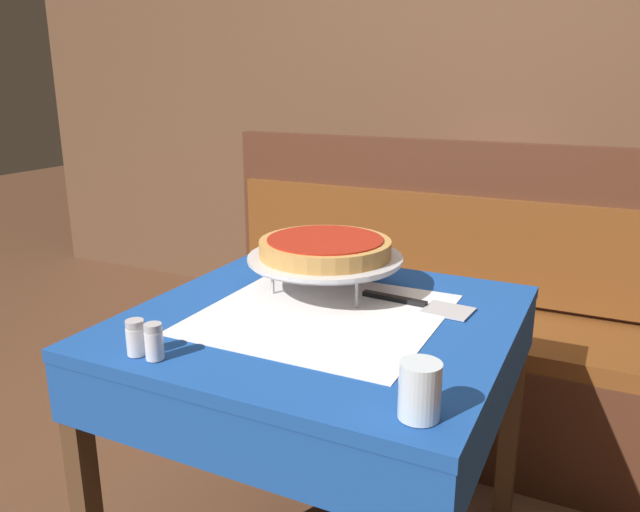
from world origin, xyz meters
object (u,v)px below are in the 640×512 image
dining_table_front (322,352)px  pepper_shaker (154,342)px  water_glass_near (420,390)px  dining_table_rear (483,226)px  pizza_server (421,304)px  deep_dish_pizza (325,247)px  salt_shaker (136,338)px  condiment_caddy (504,196)px  booth_bench (410,344)px  pizza_pan_stand (325,259)px

dining_table_front → pepper_shaker: pepper_shaker is taller
water_glass_near → pepper_shaker: size_ratio=1.31×
dining_table_rear → water_glass_near: water_glass_near is taller
dining_table_rear → pizza_server: size_ratio=2.62×
pizza_server → deep_dish_pizza: bearing=-177.2°
pizza_server → pepper_shaker: (-0.39, -0.52, 0.03)m
dining_table_front → salt_shaker: bearing=-122.9°
water_glass_near → condiment_caddy: size_ratio=0.66×
condiment_caddy → pizza_server: bearing=-87.9°
booth_bench → water_glass_near: (0.39, -1.20, 0.48)m
water_glass_near → condiment_caddy: bearing=96.2°
pizza_server → pepper_shaker: size_ratio=3.84×
pepper_shaker → condiment_caddy: condiment_caddy is taller
booth_bench → condiment_caddy: 0.84m
dining_table_rear → water_glass_near: (0.29, -1.90, 0.16)m
deep_dish_pizza → water_glass_near: size_ratio=3.46×
dining_table_rear → pizza_server: (0.14, -1.40, 0.12)m
dining_table_front → pizza_pan_stand: pizza_pan_stand is taller
dining_table_front → deep_dish_pizza: bearing=113.1°
pizza_server → water_glass_near: size_ratio=2.93×
booth_bench → deep_dish_pizza: booth_bench is taller
condiment_caddy → booth_bench: bearing=-105.7°
pizza_pan_stand → pepper_shaker: bearing=-104.6°
dining_table_front → dining_table_rear: dining_table_front is taller
salt_shaker → pepper_shaker: size_ratio=0.99×
booth_bench → pepper_shaker: booth_bench is taller
dining_table_rear → booth_bench: size_ratio=0.46×
deep_dish_pizza → water_glass_near: (0.41, -0.49, -0.07)m
pizza_pan_stand → condiment_caddy: 1.39m
dining_table_front → condiment_caddy: (0.15, 1.51, 0.14)m
deep_dish_pizza → salt_shaker: bearing=-109.5°
deep_dish_pizza → pizza_server: (0.26, 0.01, -0.12)m
water_glass_near → pizza_pan_stand: bearing=129.7°
water_glass_near → dining_table_front: bearing=134.7°
deep_dish_pizza → water_glass_near: 0.64m
dining_table_rear → condiment_caddy: 0.18m
dining_table_front → water_glass_near: (0.35, -0.35, 0.15)m
booth_bench → dining_table_front: bearing=-87.2°
dining_table_front → dining_table_rear: 1.55m
water_glass_near → pizza_server: bearing=106.8°
pizza_server → condiment_caddy: bearing=92.1°
booth_bench → condiment_caddy: booth_bench is taller
deep_dish_pizza → pepper_shaker: bearing=-104.6°
pizza_server → booth_bench: bearing=108.9°
salt_shaker → pizza_server: bearing=50.1°
dining_table_rear → pepper_shaker: 1.94m
pizza_pan_stand → pizza_server: 0.27m
deep_dish_pizza → salt_shaker: (-0.18, -0.51, -0.09)m
salt_shaker → pepper_shaker: 0.05m
dining_table_front → deep_dish_pizza: 0.27m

